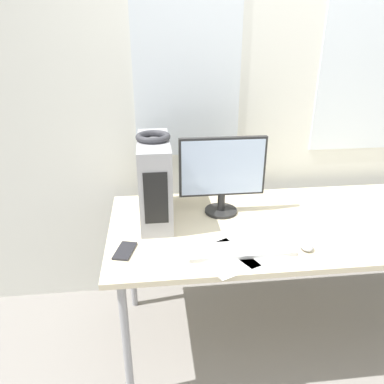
{
  "coord_description": "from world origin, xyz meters",
  "views": [
    {
      "loc": [
        -0.77,
        -1.26,
        1.74
      ],
      "look_at": [
        -0.58,
        0.43,
        0.98
      ],
      "focal_mm": 35.0,
      "sensor_mm": 36.0,
      "label": 1
    }
  ],
  "objects_px": {
    "pc_tower": "(155,180)",
    "keyboard": "(241,250)",
    "monitor_main": "(222,172)",
    "mouse": "(306,246)",
    "cell_phone": "(125,251)",
    "headphones": "(153,137)"
  },
  "relations": [
    {
      "from": "monitor_main",
      "to": "keyboard",
      "type": "height_order",
      "value": "monitor_main"
    },
    {
      "from": "mouse",
      "to": "cell_phone",
      "type": "relative_size",
      "value": 0.49
    },
    {
      "from": "cell_phone",
      "to": "pc_tower",
      "type": "bearing_deg",
      "value": 80.03
    },
    {
      "from": "headphones",
      "to": "mouse",
      "type": "bearing_deg",
      "value": -30.41
    },
    {
      "from": "monitor_main",
      "to": "cell_phone",
      "type": "distance_m",
      "value": 0.67
    },
    {
      "from": "keyboard",
      "to": "mouse",
      "type": "bearing_deg",
      "value": -2.37
    },
    {
      "from": "monitor_main",
      "to": "keyboard",
      "type": "relative_size",
      "value": 0.94
    },
    {
      "from": "headphones",
      "to": "cell_phone",
      "type": "xyz_separation_m",
      "value": [
        -0.15,
        -0.33,
        -0.45
      ]
    },
    {
      "from": "keyboard",
      "to": "cell_phone",
      "type": "height_order",
      "value": "keyboard"
    },
    {
      "from": "keyboard",
      "to": "cell_phone",
      "type": "bearing_deg",
      "value": 173.41
    },
    {
      "from": "monitor_main",
      "to": "mouse",
      "type": "distance_m",
      "value": 0.58
    },
    {
      "from": "pc_tower",
      "to": "cell_phone",
      "type": "relative_size",
      "value": 2.81
    },
    {
      "from": "monitor_main",
      "to": "keyboard",
      "type": "bearing_deg",
      "value": -87.48
    },
    {
      "from": "monitor_main",
      "to": "mouse",
      "type": "height_order",
      "value": "monitor_main"
    },
    {
      "from": "keyboard",
      "to": "pc_tower",
      "type": "bearing_deg",
      "value": 134.2
    },
    {
      "from": "pc_tower",
      "to": "keyboard",
      "type": "relative_size",
      "value": 0.93
    },
    {
      "from": "headphones",
      "to": "keyboard",
      "type": "distance_m",
      "value": 0.7
    },
    {
      "from": "headphones",
      "to": "keyboard",
      "type": "relative_size",
      "value": 0.35
    },
    {
      "from": "cell_phone",
      "to": "mouse",
      "type": "bearing_deg",
      "value": 10.21
    },
    {
      "from": "monitor_main",
      "to": "cell_phone",
      "type": "bearing_deg",
      "value": -146.16
    },
    {
      "from": "pc_tower",
      "to": "mouse",
      "type": "xyz_separation_m",
      "value": [
        0.69,
        -0.4,
        -0.2
      ]
    },
    {
      "from": "headphones",
      "to": "keyboard",
      "type": "xyz_separation_m",
      "value": [
        0.38,
        -0.39,
        -0.44
      ]
    }
  ]
}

